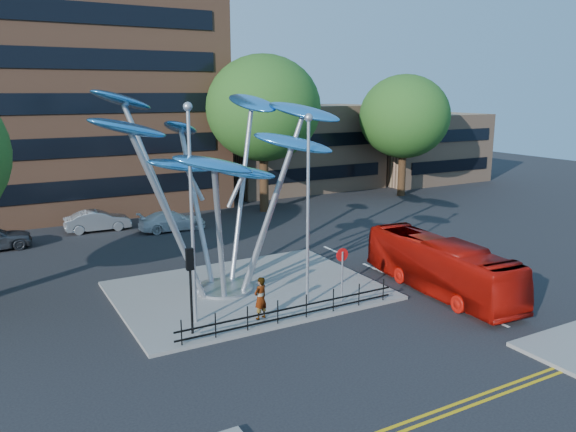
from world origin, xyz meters
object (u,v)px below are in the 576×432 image
parked_car_mid (98,221)px  parked_car_right (172,221)px  tree_right (263,108)px  leaf_sculpture (217,147)px  street_lamp_right (308,194)px  pedestrian (260,298)px  tree_far (404,117)px  no_entry_sign_island (342,265)px  traffic_light_island (190,273)px  red_bus (440,266)px  street_lamp_left (191,196)px

parked_car_mid → parked_car_right: size_ratio=0.95×
tree_right → leaf_sculpture: size_ratio=0.95×
parked_car_mid → street_lamp_right: bearing=-161.6°
leaf_sculpture → pedestrian: leaf_sculpture is taller
tree_far → street_lamp_right: size_ratio=1.30×
pedestrian → tree_right: bearing=-136.4°
no_entry_sign_island → pedestrian: no_entry_sign_island is taller
traffic_light_island → red_bus: traffic_light_island is taller
tree_right → red_bus: (-1.05, -20.43, -6.76)m
street_lamp_left → street_lamp_right: street_lamp_left is taller
tree_far → street_lamp_left: tree_far is taller
red_bus → pedestrian: (-9.00, 0.93, -0.23)m
traffic_light_island → parked_car_mid: 19.38m
no_entry_sign_island → pedestrian: (-4.05, -0.02, -0.77)m
tree_far → parked_car_right: bearing=-173.6°
street_lamp_left → red_bus: street_lamp_left is taller
red_bus → pedestrian: size_ratio=5.13×
tree_right → street_lamp_left: 22.49m
street_lamp_right → red_bus: 7.63m
tree_right → tree_far: (14.00, 0.00, -0.93)m
tree_far → traffic_light_island: size_ratio=3.16×
red_bus → parked_car_mid: size_ratio=2.14×
parked_car_right → tree_far: bearing=-82.2°
tree_right → parked_car_mid: size_ratio=2.81×
tree_far → no_entry_sign_island: 28.42m
street_lamp_left → tree_far: bearing=34.9°
leaf_sculpture → traffic_light_island: bearing=-125.0°
no_entry_sign_island → parked_car_right: size_ratio=0.54×
pedestrian → no_entry_sign_island: bearing=161.0°
street_lamp_left → parked_car_mid: 18.87m
street_lamp_left → parked_car_mid: street_lamp_left is taller
no_entry_sign_island → pedestrian: 4.12m
leaf_sculpture → street_lamp_right: size_ratio=1.53×
tree_right → parked_car_right: size_ratio=2.67×
pedestrian → parked_car_right: 17.09m
tree_right → parked_car_mid: bearing=-179.0°
street_lamp_left → pedestrian: 5.06m
street_lamp_right → red_bus: bearing=-12.5°
pedestrian → parked_car_right: bearing=-115.0°
parked_car_right → traffic_light_island: bearing=166.0°
street_lamp_left → pedestrian: size_ratio=4.91×
street_lamp_right → no_entry_sign_island: 3.64m
street_lamp_left → street_lamp_right: bearing=-5.7°
leaf_sculpture → parked_car_mid: leaf_sculpture is taller
street_lamp_left → traffic_light_island: 2.96m
street_lamp_left → traffic_light_island: size_ratio=2.57×
tree_far → street_lamp_left: (-26.50, -18.50, -1.75)m
no_entry_sign_island → street_lamp_left: bearing=171.4°
tree_far → leaf_sculpture: bearing=-147.5°
pedestrian → street_lamp_right: bearing=171.9°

